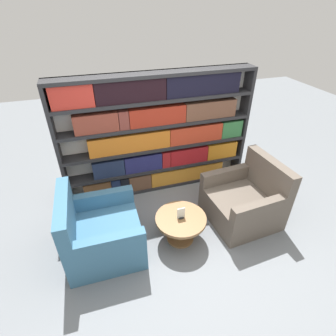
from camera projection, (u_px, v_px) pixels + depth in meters
The scene contains 6 objects.
ground_plane at pixel (189, 247), 3.46m from camera, with size 14.00×14.00×0.00m, color slate.
bookshelf at pixel (159, 135), 4.11m from camera, with size 3.00×0.30×1.92m.
armchair_left at pixel (100, 234), 3.27m from camera, with size 0.92×0.93×0.92m.
armchair_right at pixel (245, 201), 3.79m from camera, with size 0.97×0.99×0.92m.
coffee_table at pixel (181, 224), 3.45m from camera, with size 0.67×0.67×0.39m.
table_sign at pixel (181, 214), 3.35m from camera, with size 0.10×0.06×0.16m.
Camera 1 is at (-0.96, -2.12, 2.79)m, focal length 28.00 mm.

